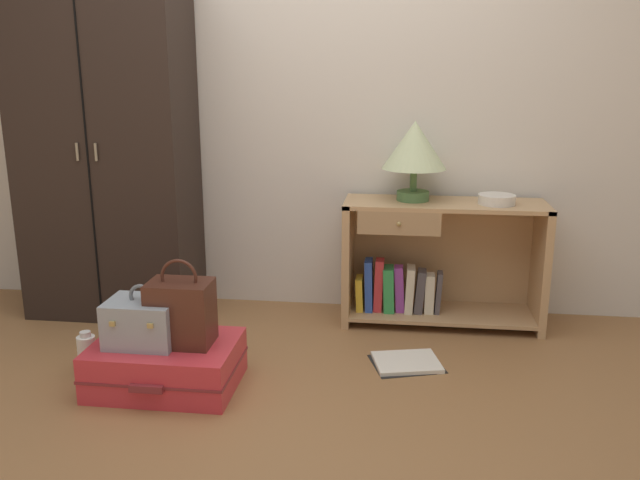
# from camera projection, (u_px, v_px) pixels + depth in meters

# --- Properties ---
(ground_plane) EXTENTS (9.00, 9.00, 0.00)m
(ground_plane) POSITION_uv_depth(u_px,v_px,m) (256.00, 433.00, 2.52)
(ground_plane) COLOR olive
(back_wall) EXTENTS (6.40, 0.10, 2.60)m
(back_wall) POSITION_uv_depth(u_px,v_px,m) (310.00, 77.00, 3.62)
(back_wall) COLOR silver
(back_wall) RESTS_ON ground_plane
(wardrobe) EXTENTS (0.91, 0.47, 1.87)m
(wardrobe) POSITION_uv_depth(u_px,v_px,m) (107.00, 147.00, 3.57)
(wardrobe) COLOR black
(wardrobe) RESTS_ON ground_plane
(bookshelf) EXTENTS (1.06, 0.38, 0.67)m
(bookshelf) POSITION_uv_depth(u_px,v_px,m) (433.00, 264.00, 3.55)
(bookshelf) COLOR tan
(bookshelf) RESTS_ON ground_plane
(table_lamp) EXTENTS (0.34, 0.34, 0.42)m
(table_lamp) POSITION_uv_depth(u_px,v_px,m) (415.00, 148.00, 3.42)
(table_lamp) COLOR #4C7542
(table_lamp) RESTS_ON bookshelf
(bowl) EXTENTS (0.19, 0.19, 0.05)m
(bowl) POSITION_uv_depth(u_px,v_px,m) (497.00, 199.00, 3.38)
(bowl) COLOR silver
(bowl) RESTS_ON bookshelf
(suitcase_large) EXTENTS (0.62, 0.46, 0.20)m
(suitcase_large) POSITION_uv_depth(u_px,v_px,m) (166.00, 364.00, 2.86)
(suitcase_large) COLOR #D1333D
(suitcase_large) RESTS_ON ground_plane
(train_case) EXTENTS (0.29, 0.24, 0.27)m
(train_case) POSITION_uv_depth(u_px,v_px,m) (143.00, 322.00, 2.80)
(train_case) COLOR #8E99A3
(train_case) RESTS_ON suitcase_large
(handbag) EXTENTS (0.27, 0.19, 0.38)m
(handbag) POSITION_uv_depth(u_px,v_px,m) (181.00, 312.00, 2.79)
(handbag) COLOR #472319
(handbag) RESTS_ON suitcase_large
(bottle) EXTENTS (0.08, 0.08, 0.20)m
(bottle) POSITION_uv_depth(u_px,v_px,m) (87.00, 354.00, 2.99)
(bottle) COLOR white
(bottle) RESTS_ON ground_plane
(open_book_on_floor) EXTENTS (0.38, 0.34, 0.02)m
(open_book_on_floor) POSITION_uv_depth(u_px,v_px,m) (407.00, 363.00, 3.09)
(open_book_on_floor) COLOR white
(open_book_on_floor) RESTS_ON ground_plane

